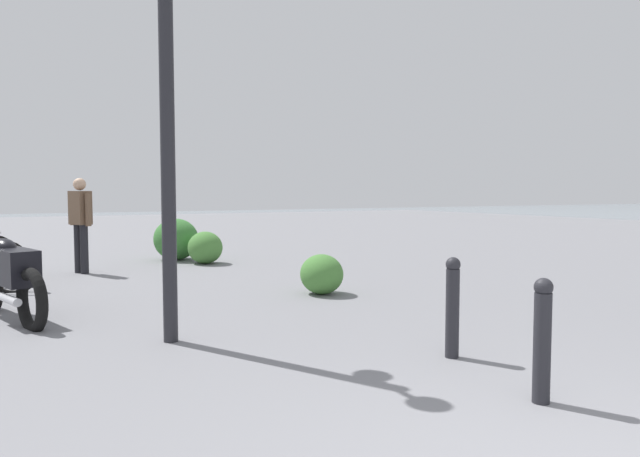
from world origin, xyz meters
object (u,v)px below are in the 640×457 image
at_px(motorcycle, 9,275).
at_px(bollard_near, 542,338).
at_px(lamppost, 167,77).
at_px(bollard_mid, 453,305).
at_px(pedestrian, 80,218).

relative_size(motorcycle, bollard_near, 2.41).
height_order(lamppost, motorcycle, lamppost).
relative_size(bollard_near, bollard_mid, 0.98).
bearing_deg(lamppost, motorcycle, 35.92).
bearing_deg(bollard_near, motorcycle, 34.23).
height_order(lamppost, bollard_mid, lamppost).
height_order(pedestrian, bollard_mid, pedestrian).
bearing_deg(motorcycle, pedestrian, -17.66).
distance_m(pedestrian, bollard_mid, 7.59).
relative_size(lamppost, pedestrian, 2.22).
xyz_separation_m(pedestrian, bollard_mid, (-7.21, -2.31, -0.53)).
bearing_deg(bollard_near, bollard_mid, -9.79).
xyz_separation_m(lamppost, pedestrian, (5.48, 0.25, -1.56)).
relative_size(lamppost, bollard_mid, 4.26).
bearing_deg(bollard_mid, lamppost, 50.01).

